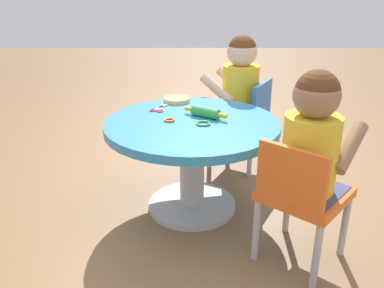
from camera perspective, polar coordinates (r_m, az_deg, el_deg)
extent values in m
plane|color=olive|center=(2.08, 0.00, -8.90)|extent=(10.00, 10.00, 0.00)
cylinder|color=silver|center=(2.07, 0.00, -8.55)|extent=(0.44, 0.44, 0.03)
cylinder|color=silver|center=(1.98, 0.00, -3.65)|extent=(0.12, 0.12, 0.42)
cylinder|color=#338CD1|center=(1.89, 0.00, 2.70)|extent=(0.82, 0.82, 0.04)
cylinder|color=#B7B7BC|center=(1.80, 20.77, -10.78)|extent=(0.03, 0.03, 0.28)
cylinder|color=#B7B7BC|center=(1.88, 13.39, -8.28)|extent=(0.03, 0.03, 0.28)
cylinder|color=#B7B7BC|center=(1.60, 17.20, -14.95)|extent=(0.03, 0.03, 0.28)
cylinder|color=#B7B7BC|center=(1.69, 9.06, -11.83)|extent=(0.03, 0.03, 0.28)
cube|color=orange|center=(1.65, 15.67, -6.79)|extent=(0.42, 0.42, 0.04)
cube|color=orange|center=(1.49, 13.85, -4.48)|extent=(0.19, 0.22, 0.22)
cube|color=#3F4772|center=(1.65, 15.67, -6.72)|extent=(0.38, 0.38, 0.04)
cylinder|color=yellow|center=(1.58, 16.31, -1.33)|extent=(0.21, 0.21, 0.30)
sphere|color=#997051|center=(1.51, 17.25, 6.58)|extent=(0.17, 0.17, 0.17)
sphere|color=#593319|center=(1.50, 17.30, 7.04)|extent=(0.16, 0.16, 0.16)
cylinder|color=#997051|center=(1.62, 21.43, -0.47)|extent=(0.20, 0.18, 0.17)
cylinder|color=#997051|center=(1.70, 14.56, 1.42)|extent=(0.20, 0.18, 0.17)
cylinder|color=#B7B7BC|center=(2.65, 4.99, 1.59)|extent=(0.03, 0.03, 0.28)
cylinder|color=#B7B7BC|center=(2.43, 2.50, -0.33)|extent=(0.03, 0.03, 0.28)
cylinder|color=#B7B7BC|center=(2.57, 10.29, 0.57)|extent=(0.03, 0.03, 0.28)
cylinder|color=#B7B7BC|center=(2.34, 8.21, -1.51)|extent=(0.03, 0.03, 0.28)
cube|color=blue|center=(2.44, 6.66, 3.57)|extent=(0.41, 0.41, 0.04)
cube|color=blue|center=(2.36, 9.85, 5.97)|extent=(0.25, 0.15, 0.22)
cube|color=#3F4772|center=(2.44, 6.66, 3.61)|extent=(0.36, 0.37, 0.04)
cylinder|color=yellow|center=(2.39, 6.85, 7.47)|extent=(0.21, 0.21, 0.30)
sphere|color=beige|center=(2.34, 7.11, 12.82)|extent=(0.17, 0.17, 0.17)
sphere|color=#593319|center=(2.34, 7.12, 13.13)|extent=(0.16, 0.16, 0.16)
cylinder|color=beige|center=(2.52, 5.70, 8.86)|extent=(0.15, 0.21, 0.17)
cylinder|color=beige|center=(2.32, 3.53, 7.77)|extent=(0.15, 0.21, 0.17)
cylinder|color=green|center=(1.93, 1.93, 4.52)|extent=(0.12, 0.14, 0.05)
cylinder|color=yellow|center=(1.97, -0.36, 4.98)|extent=(0.04, 0.05, 0.02)
cylinder|color=yellow|center=(1.88, 4.34, 4.03)|extent=(0.04, 0.05, 0.02)
cube|color=silver|center=(2.08, -4.41, 5.21)|extent=(0.11, 0.03, 0.01)
cube|color=silver|center=(2.08, -4.41, 5.21)|extent=(0.10, 0.07, 0.01)
torus|color=#D83F99|center=(2.02, -4.58, 4.68)|extent=(0.05, 0.05, 0.01)
torus|color=#D83F99|center=(2.04, -5.52, 4.77)|extent=(0.05, 0.05, 0.01)
cylinder|color=#F2CC72|center=(2.18, -2.15, 6.30)|extent=(0.14, 0.14, 0.02)
torus|color=orange|center=(1.88, -3.21, 3.43)|extent=(0.05, 0.05, 0.01)
torus|color=#4CB259|center=(1.84, 1.62, 2.94)|extent=(0.07, 0.07, 0.01)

